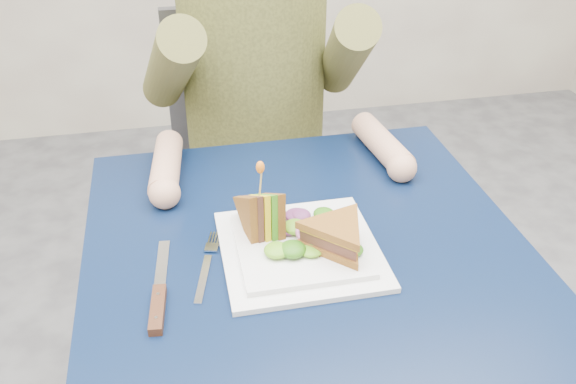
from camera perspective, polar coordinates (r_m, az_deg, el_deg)
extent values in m
cube|color=black|center=(1.06, 1.70, -5.29)|extent=(0.75, 0.75, 0.03)
cylinder|color=#595B5E|center=(1.53, -13.35, -10.21)|extent=(0.04, 0.04, 0.70)
cylinder|color=#595B5E|center=(1.61, 10.12, -7.17)|extent=(0.04, 0.04, 0.70)
cube|color=#47474C|center=(1.67, -2.89, -0.60)|extent=(0.42, 0.40, 0.04)
cube|color=#47474C|center=(1.71, -4.10, 9.69)|extent=(0.42, 0.03, 0.46)
cylinder|color=#47474C|center=(1.67, -7.92, -11.19)|extent=(0.02, 0.02, 0.43)
cylinder|color=#47474C|center=(1.72, 4.28, -9.58)|extent=(0.02, 0.02, 0.43)
cylinder|color=#47474C|center=(1.93, -8.79, -4.29)|extent=(0.02, 0.02, 0.43)
cylinder|color=#47474C|center=(1.97, 1.68, -3.07)|extent=(0.02, 0.02, 0.43)
cylinder|color=#494B22|center=(1.47, -3.22, 12.83)|extent=(0.34, 0.34, 0.52)
cylinder|color=brown|center=(1.36, -10.93, 11.40)|extent=(0.15, 0.39, 0.31)
cylinder|color=tan|center=(1.23, -11.32, 2.46)|extent=(0.08, 0.20, 0.06)
sphere|color=tan|center=(1.15, -11.47, -0.11)|extent=(0.06, 0.06, 0.06)
cylinder|color=brown|center=(1.42, 5.35, 12.70)|extent=(0.15, 0.39, 0.31)
cylinder|color=tan|center=(1.31, 8.78, 4.49)|extent=(0.08, 0.20, 0.06)
sphere|color=tan|center=(1.23, 10.60, 2.26)|extent=(0.06, 0.06, 0.06)
cube|color=white|center=(1.02, 1.12, -5.43)|extent=(0.26, 0.26, 0.01)
cube|color=white|center=(1.02, 1.12, -4.99)|extent=(0.21, 0.21, 0.01)
cube|color=silver|center=(0.98, -7.94, -8.05)|extent=(0.04, 0.12, 0.00)
cube|color=silver|center=(1.04, -7.17, -5.17)|extent=(0.03, 0.03, 0.00)
cube|color=silver|center=(1.06, -7.32, -4.25)|extent=(0.01, 0.03, 0.00)
cube|color=silver|center=(1.06, -7.06, -4.27)|extent=(0.01, 0.03, 0.00)
cube|color=silver|center=(1.06, -6.79, -4.28)|extent=(0.01, 0.03, 0.00)
cube|color=silver|center=(1.06, -6.52, -4.29)|extent=(0.01, 0.03, 0.00)
cube|color=silver|center=(1.02, -11.73, -6.87)|extent=(0.03, 0.14, 0.00)
cube|color=black|center=(0.93, -12.10, -10.68)|extent=(0.03, 0.10, 0.01)
cylinder|color=silver|center=(0.95, -12.06, -9.34)|extent=(0.01, 0.01, 0.00)
cylinder|color=silver|center=(0.91, -12.24, -11.44)|extent=(0.01, 0.01, 0.00)
cylinder|color=tan|center=(0.99, -2.57, 0.92)|extent=(0.01, 0.01, 0.06)
ellipsoid|color=orange|center=(0.97, -2.61, 2.32)|extent=(0.01, 0.01, 0.02)
torus|color=#9E4C7A|center=(1.01, 1.91, -3.82)|extent=(0.04, 0.04, 0.02)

